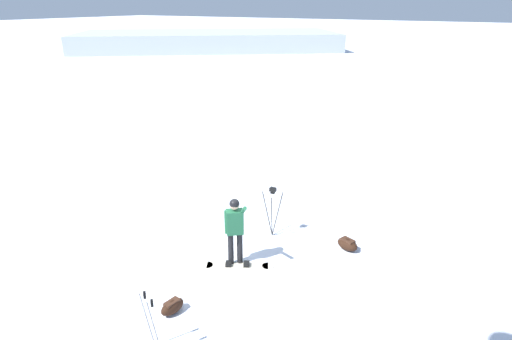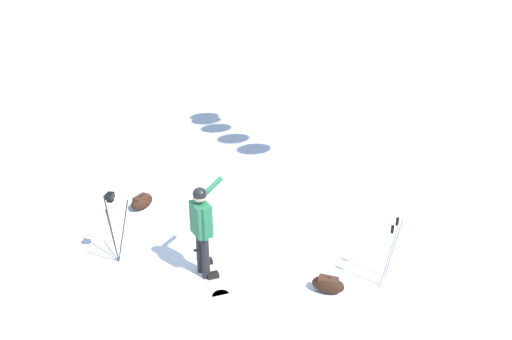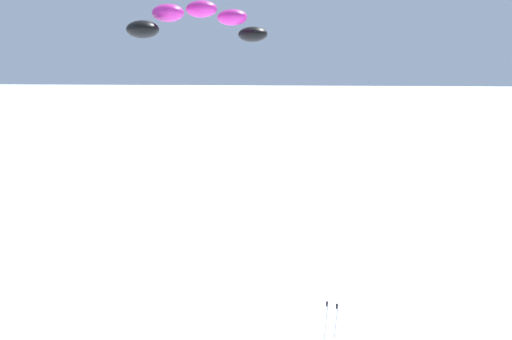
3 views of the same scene
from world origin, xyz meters
name	(u,v)px [view 2 (image 2 of 3)]	position (x,y,z in m)	size (l,w,h in m)	color
ground_plane	(209,280)	(0.00, 0.00, 0.00)	(300.00, 300.00, 0.00)	white
snowboarder	(202,223)	(0.14, -0.16, 1.07)	(0.54, 0.75, 1.76)	black
snowboard	(210,270)	(0.06, -0.27, 0.02)	(1.02, 1.60, 0.10)	beige
gear_bag_large	(328,284)	(-2.07, -0.05, 0.15)	(0.59, 0.36, 0.29)	black
camera_tripod	(113,214)	(1.81, -0.27, 1.02)	(0.53, 0.51, 1.43)	#262628
gear_bag_small	(142,201)	(2.17, -2.30, 0.16)	(0.53, 0.67, 0.30)	black
ski_poles	(392,244)	(-3.08, -0.47, 0.81)	(0.28, 0.39, 1.23)	gray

